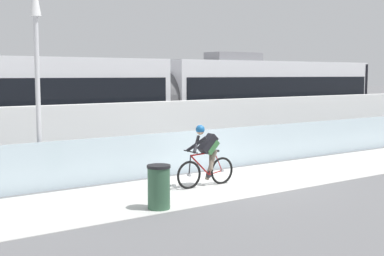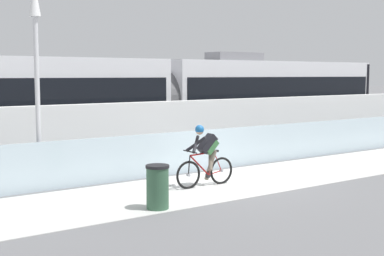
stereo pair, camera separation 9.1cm
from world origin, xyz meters
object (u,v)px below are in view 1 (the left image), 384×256
at_px(tram, 158,100).
at_px(lamp_post_antenna, 37,58).
at_px(cyclist_on_bike, 206,157).
at_px(trash_bin, 159,187).

xyz_separation_m(tram, lamp_post_antenna, (-6.33, -4.70, 1.40)).
relative_size(cyclist_on_bike, trash_bin, 1.84).
distance_m(tram, lamp_post_antenna, 8.01).
relative_size(cyclist_on_bike, lamp_post_antenna, 0.34).
height_order(tram, cyclist_on_bike, tram).
bearing_deg(lamp_post_antenna, tram, 36.57).
xyz_separation_m(cyclist_on_bike, lamp_post_antenna, (-3.60, 2.15, 2.51)).
distance_m(tram, cyclist_on_bike, 7.46).
bearing_deg(tram, cyclist_on_bike, -111.73).
relative_size(tram, cyclist_on_bike, 12.75).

